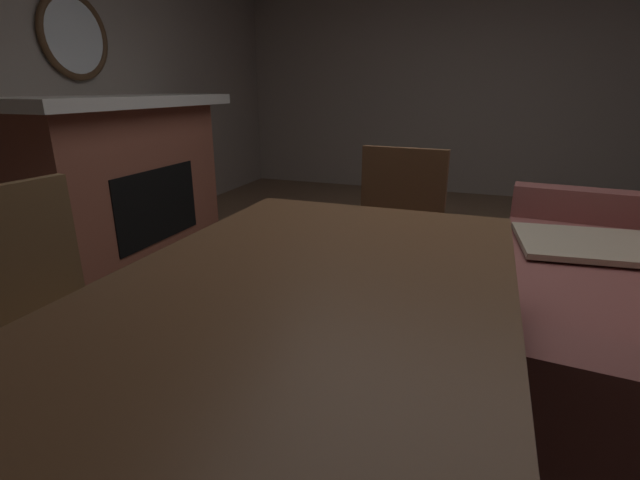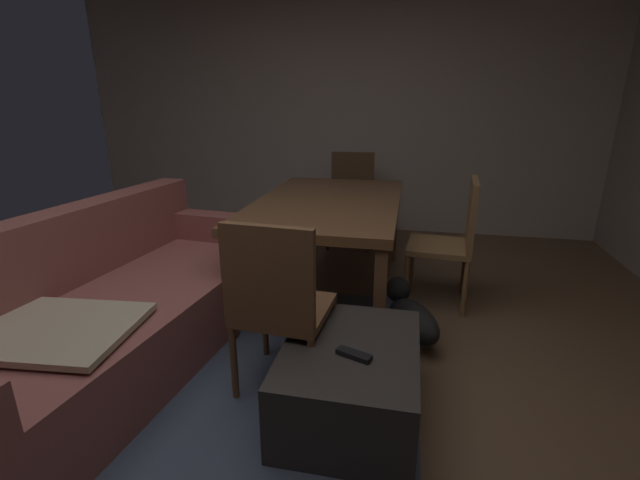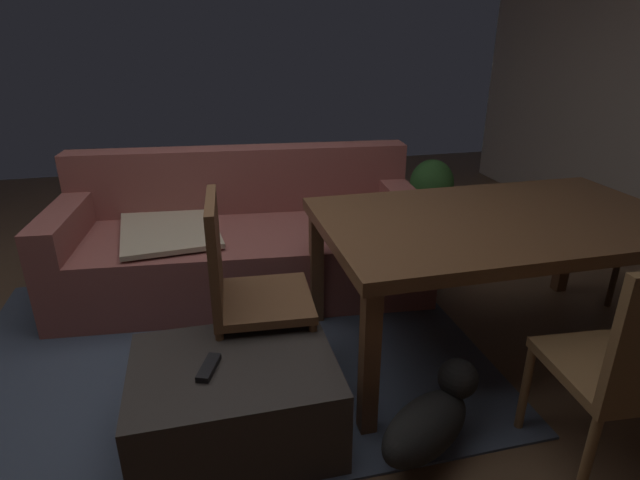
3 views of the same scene
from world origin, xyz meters
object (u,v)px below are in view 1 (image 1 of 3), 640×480
tv_remote (332,238)px  dining_chair_south (46,309)px  dining_table (299,315)px  round_wall_mirror (74,36)px  ottoman_coffee_table (331,276)px  dining_chair_west (395,230)px  fireplace (124,173)px  small_dog (222,329)px  couch (622,310)px

tv_remote → dining_chair_south: dining_chair_south is taller
dining_table → round_wall_mirror: bearing=-126.3°
ottoman_coffee_table → dining_chair_west: dining_chair_west is taller
dining_chair_west → round_wall_mirror: bearing=-102.9°
round_wall_mirror → dining_table: (1.85, 2.52, -0.90)m
tv_remote → ottoman_coffee_table: bearing=35.8°
round_wall_mirror → ottoman_coffee_table: 2.60m
fireplace → small_dog: 2.05m
ottoman_coffee_table → tv_remote: tv_remote is taller
couch → dining_table: size_ratio=1.33×
couch → ottoman_coffee_table: couch is taller
round_wall_mirror → dining_table: size_ratio=0.35×
ottoman_coffee_table → dining_chair_south: size_ratio=0.86×
round_wall_mirror → couch: size_ratio=0.26×
couch → tv_remote: couch is taller
fireplace → small_dog: size_ratio=3.66×
dining_chair_south → ottoman_coffee_table: bearing=158.0°
fireplace → tv_remote: bearing=77.7°
dining_chair_west → dining_chair_south: bearing=-35.9°
dining_chair_south → small_dog: bearing=156.4°
round_wall_mirror → small_dog: 2.64m
round_wall_mirror → dining_chair_west: (0.58, 2.52, -1.05)m
round_wall_mirror → ottoman_coffee_table: size_ratio=0.77×
dining_table → dining_chair_south: (-0.01, -0.91, -0.15)m
fireplace → tv_remote: size_ratio=11.86×
fireplace → ottoman_coffee_table: (0.49, 1.86, -0.40)m
small_dog → round_wall_mirror: bearing=-123.2°
fireplace → dining_chair_south: fireplace is taller
tv_remote → round_wall_mirror: bearing=-79.8°
couch → dining_chair_west: (-0.10, -1.02, 0.22)m
dining_table → small_dog: dining_table is taller
small_dog → dining_table: bearing=45.9°
fireplace → tv_remote: fireplace is taller
round_wall_mirror → dining_chair_west: size_ratio=0.66×
ottoman_coffee_table → dining_table: (1.35, 0.37, 0.48)m
tv_remote → dining_chair_south: (1.44, -0.52, 0.14)m
dining_chair_south → dining_chair_west: (-1.26, 0.92, 0.00)m
couch → dining_chair_south: 2.27m
dining_chair_west → small_dog: size_ratio=1.80×
tv_remote → dining_chair_south: 1.53m
dining_chair_west → small_dog: (0.65, -0.65, -0.35)m
tv_remote → dining_chair_south: bearing=1.1°
round_wall_mirror → dining_table: 3.25m
dining_table → dining_chair_west: (-1.27, 0.01, -0.15)m
couch → dining_table: couch is taller
couch → small_dog: 1.76m
round_wall_mirror → tv_remote: (0.40, 2.12, -1.18)m
couch → dining_chair_west: bearing=-95.5°
tv_remote → dining_table: size_ratio=0.09×
ottoman_coffee_table → dining_chair_west: size_ratio=0.86×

